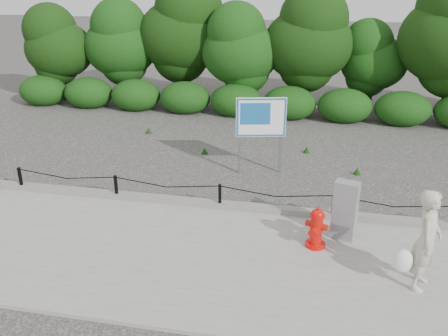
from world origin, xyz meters
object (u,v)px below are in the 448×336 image
pedestrian (425,242)px  advertising_sign (261,121)px  utility_cabinet (345,210)px  fire_hydrant (316,228)px

pedestrian → advertising_sign: bearing=54.2°
utility_cabinet → advertising_sign: advertising_sign is taller
fire_hydrant → pedestrian: 2.05m
fire_hydrant → utility_cabinet: size_ratio=0.62×
fire_hydrant → pedestrian: pedestrian is taller
fire_hydrant → pedestrian: (1.76, -0.93, 0.48)m
pedestrian → utility_cabinet: (-1.22, 1.39, -0.26)m
advertising_sign → utility_cabinet: bearing=-69.2°
utility_cabinet → advertising_sign: 3.85m
pedestrian → utility_cabinet: 1.87m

